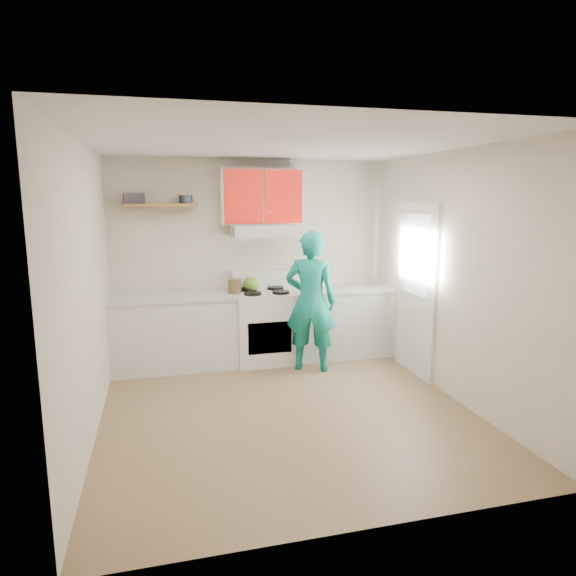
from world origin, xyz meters
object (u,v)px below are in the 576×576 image
object	(u,v)px
stove	(265,327)
person	(311,301)
tin	(186,199)
kettle	(251,284)
crock	(235,287)

from	to	relation	value
stove	person	world-z (taller)	person
tin	kettle	size ratio (longest dim) A/B	0.77
tin	person	world-z (taller)	tin
tin	stove	bearing A→B (deg)	-12.70
stove	crock	world-z (taller)	crock
crock	kettle	bearing A→B (deg)	23.97
tin	crock	xyz separation A→B (m)	(0.56, -0.19, -1.09)
stove	person	distance (m)	0.77
crock	person	size ratio (longest dim) A/B	0.12
tin	crock	distance (m)	1.24
kettle	person	xyz separation A→B (m)	(0.63, -0.57, -0.15)
kettle	person	bearing A→B (deg)	-55.35
kettle	crock	xyz separation A→B (m)	(-0.23, -0.10, -0.01)
tin	person	size ratio (longest dim) A/B	0.10
tin	kettle	distance (m)	1.34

